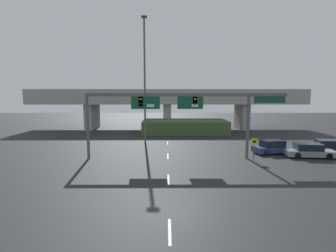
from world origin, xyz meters
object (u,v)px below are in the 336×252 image
Objects in this scene: signal_gantry at (181,105)px; highway_light_pole_near at (145,78)px; parked_sedan_mid_right at (309,151)px; speed_limit_sign at (254,146)px; parked_sedan_near_right at (273,147)px; parked_sedan_far_right at (329,147)px.

highway_light_pole_near reaches higher than signal_gantry.
parked_sedan_mid_right is at bearing 2.17° from signal_gantry.
signal_gantry is 8.79× the size of speed_limit_sign.
parked_sedan_near_right is at bearing 45.54° from speed_limit_sign.
signal_gantry is at bearing -64.41° from highway_light_pole_near.
parked_sedan_near_right reaches higher than parked_sedan_mid_right.
signal_gantry is 11.41m from parked_sedan_near_right.
signal_gantry reaches higher than parked_sedan_mid_right.
parked_sedan_near_right is (3.16, 3.22, -0.79)m from speed_limit_sign.
highway_light_pole_near is (-4.19, 8.75, 3.12)m from signal_gantry.
parked_sedan_mid_right is (2.94, -1.81, -0.01)m from parked_sedan_near_right.
parked_sedan_far_right is (9.55, 3.70, -0.81)m from speed_limit_sign.
parked_sedan_near_right is at bearing 155.24° from parked_sedan_mid_right.
parked_sedan_mid_right is (17.28, -8.26, -7.80)m from highway_light_pole_near.
highway_light_pole_near is 3.29× the size of parked_sedan_mid_right.
speed_limit_sign is 0.14× the size of highway_light_pole_near.
speed_limit_sign reaches higher than parked_sedan_far_right.
parked_sedan_near_right is 0.98× the size of parked_sedan_far_right.
speed_limit_sign is 0.47× the size of parked_sedan_far_right.
parked_sedan_near_right is 6.40m from parked_sedan_far_right.
parked_sedan_mid_right is 1.05× the size of parked_sedan_far_right.
parked_sedan_near_right is at bearing -166.40° from parked_sedan_far_right.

